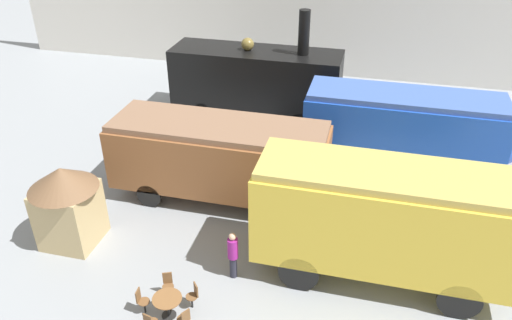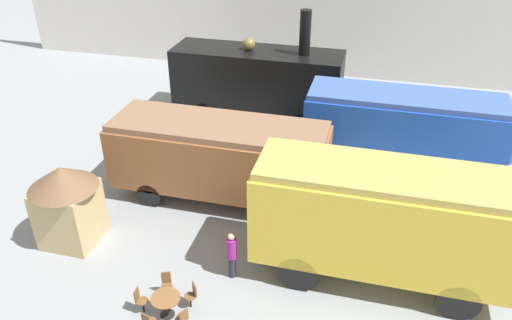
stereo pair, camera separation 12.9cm
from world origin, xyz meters
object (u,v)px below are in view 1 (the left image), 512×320
at_px(ticket_kiosk, 67,201).
at_px(visitor_person, 233,253).
at_px(passenger_coach_wooden, 219,155).
at_px(streamlined_locomotive, 421,127).
at_px(passenger_coach_vintage, 385,217).
at_px(steam_locomotive, 256,78).
at_px(cafe_table_near, 167,302).

bearing_deg(ticket_kiosk, visitor_person, -3.63).
bearing_deg(visitor_person, passenger_coach_wooden, 112.65).
relative_size(streamlined_locomotive, passenger_coach_vintage, 1.28).
bearing_deg(streamlined_locomotive, passenger_coach_vintage, -100.49).
relative_size(steam_locomotive, passenger_coach_wooden, 1.04).
height_order(steam_locomotive, streamlined_locomotive, steam_locomotive).
bearing_deg(visitor_person, ticket_kiosk, 176.37).
relative_size(passenger_coach_vintage, ticket_kiosk, 2.63).
relative_size(steam_locomotive, streamlined_locomotive, 0.86).
distance_m(cafe_table_near, ticket_kiosk, 5.34).
xyz_separation_m(cafe_table_near, ticket_kiosk, (-4.61, 2.45, 1.11)).
distance_m(steam_locomotive, passenger_coach_vintage, 12.82).
distance_m(steam_locomotive, streamlined_locomotive, 8.86).
distance_m(steam_locomotive, visitor_person, 12.31).
distance_m(steam_locomotive, cafe_table_near, 14.22).
xyz_separation_m(steam_locomotive, streamlined_locomotive, (8.10, -3.59, -0.09)).
height_order(steam_locomotive, ticket_kiosk, steam_locomotive).
height_order(visitor_person, ticket_kiosk, ticket_kiosk).
distance_m(passenger_coach_vintage, visitor_person, 4.86).
distance_m(streamlined_locomotive, cafe_table_near, 12.85).
height_order(passenger_coach_wooden, visitor_person, passenger_coach_wooden).
xyz_separation_m(passenger_coach_vintage, visitor_person, (-4.49, -1.15, -1.44)).
height_order(steam_locomotive, cafe_table_near, steam_locomotive).
bearing_deg(passenger_coach_wooden, ticket_kiosk, -137.29).
xyz_separation_m(visitor_person, ticket_kiosk, (-6.01, 0.38, 0.72)).
height_order(passenger_coach_wooden, passenger_coach_vintage, passenger_coach_vintage).
bearing_deg(streamlined_locomotive, visitor_person, -124.68).
relative_size(passenger_coach_wooden, passenger_coach_vintage, 1.05).
relative_size(steam_locomotive, passenger_coach_vintage, 1.10).
relative_size(visitor_person, ticket_kiosk, 0.58).
bearing_deg(passenger_coach_vintage, passenger_coach_wooden, 153.48).
xyz_separation_m(cafe_table_near, visitor_person, (1.40, 2.07, 0.39)).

